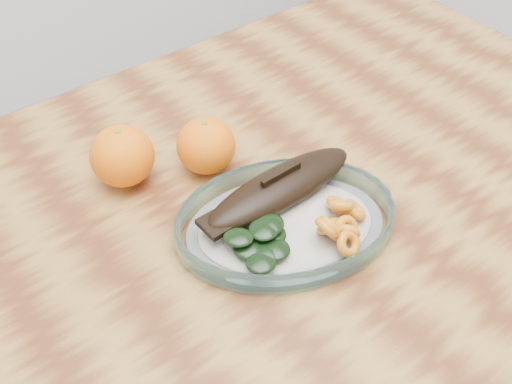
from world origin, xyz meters
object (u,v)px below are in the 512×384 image
orange_right (206,146)px  orange_left (122,156)px  plated_meal (286,219)px  dining_table (271,259)px

orange_right → orange_left: bearing=155.4°
plated_meal → orange_right: size_ratio=8.09×
plated_meal → orange_right: orange_right is taller
dining_table → orange_right: orange_right is taller
dining_table → orange_right: (-0.02, 0.12, 0.14)m
plated_meal → orange_right: bearing=116.3°
orange_left → dining_table: bearing=-53.1°
plated_meal → orange_right: (-0.01, 0.15, 0.02)m
orange_right → dining_table: bearing=-79.5°
orange_left → plated_meal: bearing=-60.6°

